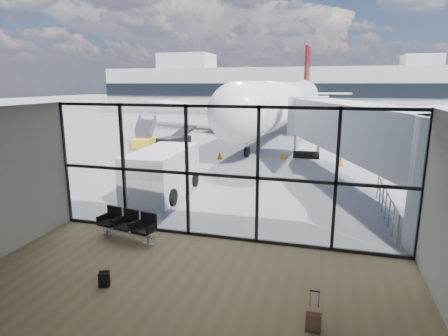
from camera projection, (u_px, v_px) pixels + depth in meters
The scene contains 22 objects.
ground at pixel (303, 123), 50.31m from camera, with size 220.00×220.00×0.00m, color slate.
lounge_shell at pixel (157, 208), 7.64m from camera, with size 12.02×8.01×4.51m.
glass_curtain_wall at pixel (222, 174), 12.24m from camera, with size 12.10×0.12×4.50m.
jet_bridge at pixel (364, 136), 17.48m from camera, with size 8.00×16.50×4.33m.
apron_railing at pixel (386, 201), 14.39m from camera, with size 0.06×5.46×1.11m.
far_terminal at pixel (309, 89), 70.17m from camera, with size 80.00×12.20×11.00m.
tree_0 at pixel (126, 86), 91.17m from camera, with size 4.95×4.95×7.12m.
tree_1 at pixel (148, 83), 89.46m from camera, with size 5.61×5.61×8.07m.
tree_2 at pixel (171, 80), 87.74m from camera, with size 6.27×6.27×9.03m.
tree_3 at pixel (195, 86), 86.44m from camera, with size 4.95×4.95×7.12m.
tree_4 at pixel (220, 83), 84.73m from camera, with size 5.61×5.61×8.07m.
tree_5 at pixel (246, 80), 83.01m from camera, with size 6.27×6.27×9.03m.
seating_row at pixel (128, 223), 12.65m from camera, with size 2.19×1.00×0.97m.
backpack at pixel (104, 280), 9.65m from camera, with size 0.32×0.32×0.41m.
suitcase at pixel (313, 319), 7.91m from camera, with size 0.33×0.25×0.88m.
airliner at pixel (286, 102), 40.57m from camera, with size 35.41×41.04×10.57m.
service_van at pixel (161, 172), 17.51m from camera, with size 2.58×4.99×2.13m.
belt_loader at pixel (175, 142), 30.11m from camera, with size 2.25×3.94×1.72m.
mobile_stairs at pixel (144, 141), 30.93m from camera, with size 2.07×3.27×2.14m.
traffic_cone_a at pixel (220, 155), 26.15m from camera, with size 0.38×0.38×0.54m.
traffic_cone_b at pixel (283, 155), 26.06m from camera, with size 0.42×0.42×0.60m.
traffic_cone_c at pixel (341, 161), 24.02m from camera, with size 0.42×0.42×0.60m.
Camera 1 is at (3.28, -11.43, 5.14)m, focal length 30.00 mm.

